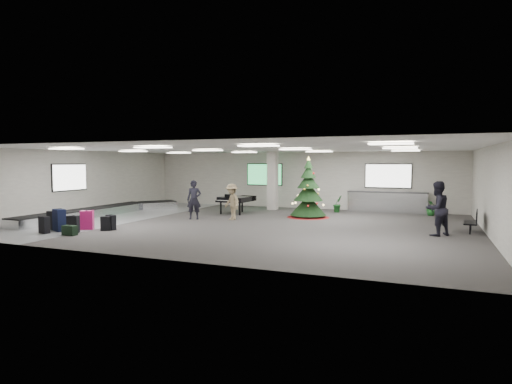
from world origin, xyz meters
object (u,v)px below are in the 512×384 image
at_px(traveler_a, 194,200).
at_px(potted_plant_right, 431,208).
at_px(pink_suitcase, 87,220).
at_px(christmas_tree, 308,197).
at_px(service_counter, 387,202).
at_px(baggage_carousel, 103,211).
at_px(grand_piano, 236,199).
at_px(potted_plant_left, 338,204).
at_px(bench, 473,220).
at_px(traveler_bench, 437,209).
at_px(traveler_b, 232,202).

relative_size(traveler_a, potted_plant_right, 2.41).
xyz_separation_m(pink_suitcase, christmas_tree, (7.01, 6.86, 0.62)).
height_order(service_counter, christmas_tree, christmas_tree).
xyz_separation_m(baggage_carousel, grand_piano, (5.71, 3.27, 0.52)).
bearing_deg(christmas_tree, pink_suitcase, -135.61).
bearing_deg(potted_plant_left, grand_piano, -152.40).
height_order(pink_suitcase, bench, bench).
bearing_deg(traveler_bench, traveler_b, -51.85).
bearing_deg(christmas_tree, grand_piano, 178.56).
distance_m(pink_suitcase, traveler_bench, 13.12).
xyz_separation_m(traveler_bench, potted_plant_right, (-0.17, 6.17, -0.60)).
bearing_deg(traveler_a, pink_suitcase, -141.15).
bearing_deg(bench, christmas_tree, 169.87).
bearing_deg(potted_plant_right, traveler_a, -151.36).
bearing_deg(potted_plant_left, traveler_a, -137.10).
height_order(christmas_tree, traveler_b, christmas_tree).
height_order(bench, traveler_a, traveler_a).
distance_m(baggage_carousel, traveler_b, 6.67).
relative_size(traveler_a, potted_plant_left, 2.01).
xyz_separation_m(traveler_b, potted_plant_left, (3.88, 4.74, -0.38)).
height_order(pink_suitcase, traveler_bench, traveler_bench).
bearing_deg(baggage_carousel, christmas_tree, 18.37).
bearing_deg(baggage_carousel, service_counter, 27.67).
bearing_deg(traveler_bench, potted_plant_left, -95.75).
xyz_separation_m(service_counter, traveler_b, (-6.27, -5.73, 0.28)).
xyz_separation_m(christmas_tree, grand_piano, (-3.84, 0.10, -0.27)).
bearing_deg(grand_piano, bench, -6.56).
height_order(potted_plant_left, potted_plant_right, potted_plant_left).
distance_m(baggage_carousel, traveler_a, 4.93).
bearing_deg(potted_plant_right, traveler_b, -148.89).
bearing_deg(christmas_tree, service_counter, 47.28).
xyz_separation_m(pink_suitcase, traveler_bench, (12.60, 3.60, 0.60)).
bearing_deg(grand_piano, traveler_b, -65.00).
height_order(christmas_tree, potted_plant_left, christmas_tree).
xyz_separation_m(grand_piano, traveler_a, (-0.86, -2.72, 0.17)).
xyz_separation_m(pink_suitcase, bench, (13.88, 4.89, 0.10)).
height_order(baggage_carousel, christmas_tree, christmas_tree).
relative_size(service_counter, traveler_b, 2.46).
xyz_separation_m(pink_suitcase, traveler_a, (2.31, 4.23, 0.53)).
bearing_deg(traveler_bench, bench, -179.25).
xyz_separation_m(service_counter, traveler_bench, (2.31, -6.82, 0.43)).
bearing_deg(service_counter, pink_suitcase, -134.66).
height_order(baggage_carousel, service_counter, service_counter).
bearing_deg(traveler_b, traveler_a, -130.81).
bearing_deg(service_counter, potted_plant_left, -157.54).
relative_size(baggage_carousel, traveler_a, 5.40).
height_order(bench, potted_plant_left, potted_plant_left).
relative_size(pink_suitcase, christmas_tree, 0.26).
xyz_separation_m(baggage_carousel, traveler_bench, (15.15, -0.09, 0.76)).
distance_m(bench, potted_plant_right, 5.08).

